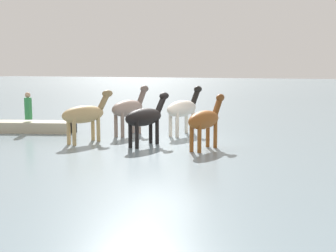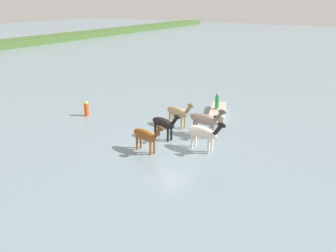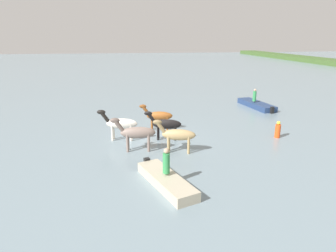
{
  "view_description": "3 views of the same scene",
  "coord_description": "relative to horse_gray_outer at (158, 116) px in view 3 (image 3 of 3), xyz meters",
  "views": [
    {
      "loc": [
        -6.32,
        14.55,
        2.79
      ],
      "look_at": [
        -0.12,
        0.27,
        0.7
      ],
      "focal_mm": 45.95,
      "sensor_mm": 36.0,
      "label": 1
    },
    {
      "loc": [
        -16.6,
        -10.06,
        8.4
      ],
      "look_at": [
        0.98,
        0.69,
        0.74
      ],
      "focal_mm": 36.68,
      "sensor_mm": 36.0,
      "label": 2
    },
    {
      "loc": [
        18.92,
        -2.07,
        6.52
      ],
      "look_at": [
        0.3,
        0.94,
        0.83
      ],
      "focal_mm": 31.74,
      "sensor_mm": 36.0,
      "label": 3
    }
  ],
  "objects": [
    {
      "name": "horse_rear_stallion",
      "position": [
        1.89,
        -2.73,
        0.09
      ],
      "size": [
        0.99,
        2.62,
        2.02
      ],
      "rotation": [
        0.0,
        0.0,
        4.52
      ],
      "color": "silver",
      "rests_on": "ground_plane"
    },
    {
      "name": "horse_chestnut_trailing",
      "position": [
        3.98,
        -1.82,
        0.1
      ],
      "size": [
        0.82,
        2.64,
        2.04
      ],
      "rotation": [
        0.0,
        0.0,
        4.6
      ],
      "color": "gray",
      "rests_on": "ground_plane"
    },
    {
      "name": "horse_gray_outer",
      "position": [
        0.0,
        0.0,
        0.0
      ],
      "size": [
        0.89,
        2.42,
        1.87
      ],
      "rotation": [
        0.0,
        0.0,
        4.53
      ],
      "color": "brown",
      "rests_on": "ground_plane"
    },
    {
      "name": "person_watcher_seated",
      "position": [
        -5.64,
        9.97,
        0.11
      ],
      "size": [
        0.32,
        0.32,
        1.19
      ],
      "color": "#338C4C",
      "rests_on": "boat_launch_far"
    },
    {
      "name": "boat_launch_far",
      "position": [
        -5.57,
        10.2,
        -0.86
      ],
      "size": [
        5.07,
        1.96,
        0.74
      ],
      "rotation": [
        0.0,
        0.0,
        3.27
      ],
      "color": "navy",
      "rests_on": "ground_plane"
    },
    {
      "name": "horse_lead",
      "position": [
        4.58,
        0.5,
        0.04
      ],
      "size": [
        1.07,
        2.51,
        1.95
      ],
      "rotation": [
        0.0,
        0.0,
        4.45
      ],
      "color": "tan",
      "rests_on": "ground_plane"
    },
    {
      "name": "horse_dark_mare",
      "position": [
        2.21,
        0.18,
        0.01
      ],
      "size": [
        0.98,
        2.44,
        1.89
      ],
      "rotation": [
        0.0,
        0.0,
        4.48
      ],
      "color": "black",
      "rests_on": "ground_plane"
    },
    {
      "name": "person_boatman_standing",
      "position": [
        8.39,
        -0.73,
        0.09
      ],
      "size": [
        0.32,
        0.32,
        1.19
      ],
      "color": "#338C4C",
      "rests_on": "boat_motor_center"
    },
    {
      "name": "ground_plane",
      "position": [
        1.64,
        -0.55,
        -1.03
      ],
      "size": [
        215.65,
        215.65,
        0.0
      ],
      "primitive_type": "plane",
      "color": "gray"
    },
    {
      "name": "boat_motor_center",
      "position": [
        8.48,
        -0.77,
        -0.87
      ],
      "size": [
        4.17,
        2.37,
        0.72
      ],
      "rotation": [
        0.0,
        0.0,
        0.34
      ],
      "color": "#B7AD93",
      "rests_on": "ground_plane"
    },
    {
      "name": "buoy_channel_marker",
      "position": [
        3.04,
        7.67,
        -0.52
      ],
      "size": [
        0.36,
        0.36,
        1.14
      ],
      "color": "#E54C19",
      "rests_on": "ground_plane"
    }
  ]
}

